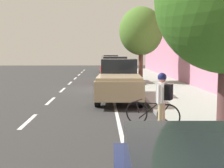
% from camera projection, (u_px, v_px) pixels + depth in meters
% --- Properties ---
extents(ground, '(71.83, 71.83, 0.00)m').
position_uv_depth(ground, '(103.00, 89.00, 18.63)').
color(ground, '#313131').
extents(sidewalk, '(3.76, 44.89, 0.12)m').
position_uv_depth(sidewalk, '(166.00, 88.00, 18.74)').
color(sidewalk, '#95A295').
rests_on(sidewalk, ground).
extents(curb_edge, '(0.16, 44.89, 0.12)m').
position_uv_depth(curb_edge, '(135.00, 88.00, 18.69)').
color(curb_edge, gray).
rests_on(curb_edge, ground).
extents(lane_stripe_centre, '(0.14, 44.20, 0.01)m').
position_uv_depth(lane_stripe_centre, '(63.00, 90.00, 18.22)').
color(lane_stripe_centre, white).
rests_on(lane_stripe_centre, ground).
extents(lane_stripe_bike_edge, '(0.12, 44.89, 0.01)m').
position_uv_depth(lane_stripe_bike_edge, '(111.00, 89.00, 18.65)').
color(lane_stripe_bike_edge, white).
rests_on(lane_stripe_bike_edge, ground).
extents(building_facade, '(0.50, 44.89, 6.43)m').
position_uv_depth(building_facade, '(201.00, 37.00, 18.48)').
color(building_facade, '#B8738F').
rests_on(building_facade, ground).
extents(parked_pickup_tan_second, '(2.23, 5.39, 1.95)m').
position_uv_depth(parked_pickup_tan_second, '(119.00, 82.00, 14.15)').
color(parked_pickup_tan_second, tan).
rests_on(parked_pickup_tan_second, ground).
extents(parked_suv_red_mid, '(2.13, 4.78, 1.99)m').
position_uv_depth(parked_suv_red_mid, '(113.00, 69.00, 22.23)').
color(parked_suv_red_mid, maroon).
rests_on(parked_suv_red_mid, ground).
extents(parked_sedan_green_far, '(2.04, 4.50, 1.52)m').
position_uv_depth(parked_sedan_green_far, '(112.00, 68.00, 30.07)').
color(parked_sedan_green_far, '#1E512D').
rests_on(parked_sedan_green_far, ground).
extents(parked_suv_black_farthest, '(2.17, 4.80, 1.99)m').
position_uv_depth(parked_suv_black_farthest, '(110.00, 63.00, 36.42)').
color(parked_suv_black_farthest, black).
rests_on(parked_suv_black_farthest, ground).
extents(bicycle_at_curb, '(1.55, 0.94, 0.79)m').
position_uv_depth(bicycle_at_curb, '(152.00, 114.00, 9.16)').
color(bicycle_at_curb, black).
rests_on(bicycle_at_curb, ground).
extents(cyclist_with_backpack, '(0.52, 0.55, 1.68)m').
position_uv_depth(cyclist_with_backpack, '(163.00, 95.00, 8.65)').
color(cyclist_with_backpack, '#C6B284').
rests_on(cyclist_with_backpack, ground).
extents(street_tree_mid_block, '(3.20, 3.20, 5.48)m').
position_uv_depth(street_tree_mid_block, '(141.00, 31.00, 21.77)').
color(street_tree_mid_block, brown).
rests_on(street_tree_mid_block, sidewalk).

